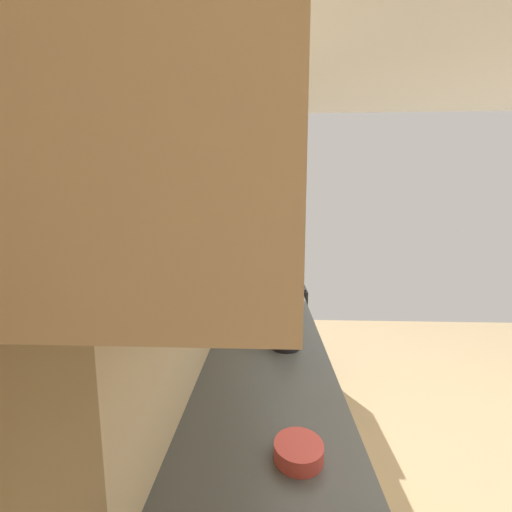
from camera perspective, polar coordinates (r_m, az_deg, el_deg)
name	(u,v)px	position (r m, az deg, el deg)	size (l,w,h in m)	color
ground_plane	(471,504)	(2.54, 34.45, -33.13)	(5.85, 5.85, 0.00)	tan
wall_back	(199,272)	(1.65, -10.32, -2.88)	(3.77, 0.12, 2.62)	beige
counter_run	(265,481)	(1.68, 1.67, -35.72)	(2.90, 0.61, 0.92)	beige
upper_cabinets	(233,140)	(1.24, -4.29, 20.28)	(1.94, 0.33, 0.73)	beige
oven_range	(270,328)	(3.18, 2.64, -12.87)	(0.62, 0.66, 1.10)	black
microwave	(264,294)	(2.18, 1.56, -6.87)	(0.44, 0.34, 0.27)	white
bowl	(299,450)	(1.07, 7.77, -31.59)	(0.14, 0.14, 0.05)	#D84C47
kettle	(286,335)	(1.69, 5.39, -14.11)	(0.21, 0.15, 0.16)	black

